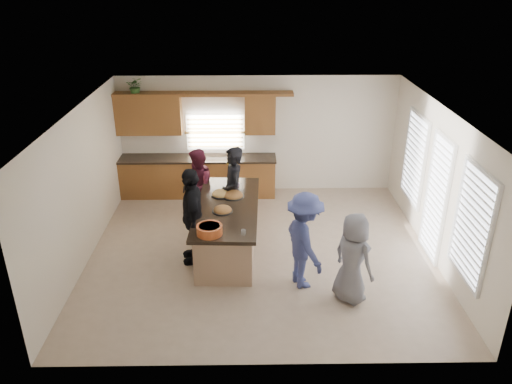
{
  "coord_description": "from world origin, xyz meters",
  "views": [
    {
      "loc": [
        -0.21,
        -8.32,
        5.08
      ],
      "look_at": [
        -0.08,
        0.27,
        1.15
      ],
      "focal_mm": 35.0,
      "sensor_mm": 36.0,
      "label": 1
    }
  ],
  "objects_px": {
    "woman_left_back": "(233,192)",
    "island": "(228,229)",
    "woman_left_front": "(193,216)",
    "woman_right_back": "(304,241)",
    "woman_left_mid": "(198,186)",
    "woman_right_front": "(353,258)",
    "salad_bowl": "(209,229)"
  },
  "relations": [
    {
      "from": "woman_left_mid",
      "to": "woman_right_front",
      "type": "distance_m",
      "value": 3.95
    },
    {
      "from": "woman_left_front",
      "to": "woman_right_front",
      "type": "distance_m",
      "value": 2.98
    },
    {
      "from": "island",
      "to": "woman_right_back",
      "type": "distance_m",
      "value": 1.83
    },
    {
      "from": "salad_bowl",
      "to": "woman_left_mid",
      "type": "height_order",
      "value": "woman_left_mid"
    },
    {
      "from": "woman_left_mid",
      "to": "woman_right_front",
      "type": "xyz_separation_m",
      "value": [
        2.74,
        -2.84,
        -0.03
      ]
    },
    {
      "from": "woman_right_front",
      "to": "woman_left_mid",
      "type": "bearing_deg",
      "value": 7.79
    },
    {
      "from": "island",
      "to": "woman_left_back",
      "type": "relative_size",
      "value": 1.46
    },
    {
      "from": "salad_bowl",
      "to": "woman_left_mid",
      "type": "distance_m",
      "value": 2.36
    },
    {
      "from": "woman_left_mid",
      "to": "woman_left_front",
      "type": "distance_m",
      "value": 1.58
    },
    {
      "from": "salad_bowl",
      "to": "woman_left_front",
      "type": "xyz_separation_m",
      "value": [
        -0.36,
        0.74,
        -0.12
      ]
    },
    {
      "from": "woman_left_mid",
      "to": "woman_right_back",
      "type": "xyz_separation_m",
      "value": [
        2.0,
        -2.4,
        0.05
      ]
    },
    {
      "from": "woman_left_mid",
      "to": "woman_left_front",
      "type": "relative_size",
      "value": 0.88
    },
    {
      "from": "woman_left_mid",
      "to": "woman_right_front",
      "type": "bearing_deg",
      "value": 49.24
    },
    {
      "from": "woman_left_mid",
      "to": "woman_left_front",
      "type": "bearing_deg",
      "value": 7.09
    },
    {
      "from": "woman_left_mid",
      "to": "woman_right_front",
      "type": "relative_size",
      "value": 1.04
    },
    {
      "from": "island",
      "to": "salad_bowl",
      "type": "xyz_separation_m",
      "value": [
        -0.26,
        -1.09,
        0.59
      ]
    },
    {
      "from": "salad_bowl",
      "to": "woman_left_mid",
      "type": "xyz_separation_m",
      "value": [
        -0.41,
        2.31,
        -0.23
      ]
    },
    {
      "from": "salad_bowl",
      "to": "woman_left_back",
      "type": "height_order",
      "value": "woman_left_back"
    },
    {
      "from": "woman_left_mid",
      "to": "salad_bowl",
      "type": "bearing_deg",
      "value": 15.37
    },
    {
      "from": "woman_left_back",
      "to": "woman_right_front",
      "type": "xyz_separation_m",
      "value": [
        1.98,
        -2.24,
        -0.16
      ]
    },
    {
      "from": "island",
      "to": "woman_right_back",
      "type": "bearing_deg",
      "value": -39.35
    },
    {
      "from": "salad_bowl",
      "to": "woman_right_front",
      "type": "xyz_separation_m",
      "value": [
        2.33,
        -0.53,
        -0.26
      ]
    },
    {
      "from": "island",
      "to": "woman_left_front",
      "type": "distance_m",
      "value": 0.85
    },
    {
      "from": "woman_left_front",
      "to": "woman_right_back",
      "type": "distance_m",
      "value": 2.12
    },
    {
      "from": "salad_bowl",
      "to": "woman_left_back",
      "type": "xyz_separation_m",
      "value": [
        0.35,
        1.71,
        -0.1
      ]
    },
    {
      "from": "island",
      "to": "salad_bowl",
      "type": "distance_m",
      "value": 1.26
    },
    {
      "from": "woman_left_front",
      "to": "salad_bowl",
      "type": "bearing_deg",
      "value": 18.7
    },
    {
      "from": "woman_left_front",
      "to": "woman_right_back",
      "type": "height_order",
      "value": "woman_left_front"
    },
    {
      "from": "woman_right_front",
      "to": "woman_left_back",
      "type": "bearing_deg",
      "value": 5.3
    },
    {
      "from": "island",
      "to": "woman_left_front",
      "type": "xyz_separation_m",
      "value": [
        -0.62,
        -0.35,
        0.47
      ]
    },
    {
      "from": "woman_left_mid",
      "to": "woman_left_front",
      "type": "height_order",
      "value": "woman_left_front"
    },
    {
      "from": "woman_left_back",
      "to": "island",
      "type": "bearing_deg",
      "value": -21.39
    }
  ]
}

